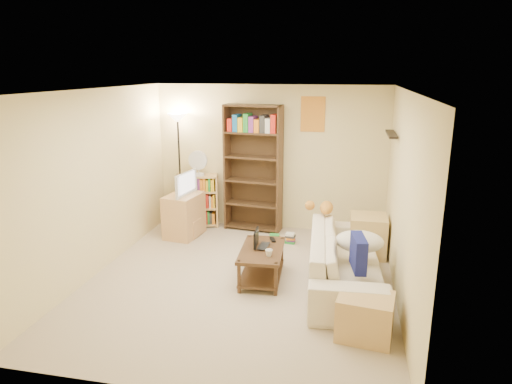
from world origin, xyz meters
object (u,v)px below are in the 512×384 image
sofa (345,260)px  tv_stand (184,215)px  mug (269,253)px  laptop (267,247)px  television (183,183)px  coffee_table (262,259)px  side_table (368,235)px  desk_fan (198,163)px  tall_bookshelf (253,165)px  floor_lamp (178,137)px  short_bookshelf (197,201)px  end_cabinet (365,317)px  tabby_cat (324,207)px

sofa → tv_stand: (-2.70, 1.28, 0.02)m
mug → laptop: bearing=105.7°
sofa → television: television is taller
coffee_table → side_table: (1.41, 1.15, 0.02)m
desk_fan → coffee_table: bearing=-51.3°
television → sofa: bearing=-106.4°
tall_bookshelf → floor_lamp: 1.41m
coffee_table → television: size_ratio=1.49×
desk_fan → floor_lamp: (-0.37, 0.08, 0.43)m
mug → side_table: bearing=47.1°
short_bookshelf → tv_stand: bearing=-111.0°
television → end_cabinet: bearing=-121.5°
tv_stand → end_cabinet: tv_stand is taller
sofa → tall_bookshelf: (-1.63, 1.85, 0.81)m
mug → short_bookshelf: short_bookshelf is taller
mug → tv_stand: (-1.74, 1.59, -0.12)m
tabby_cat → coffee_table: bearing=-127.6°
television → desk_fan: size_ratio=1.52×
tabby_cat → floor_lamp: (-2.61, 0.97, 0.83)m
end_cabinet → short_bookshelf: bearing=133.4°
coffee_table → desk_fan: (-1.49, 1.86, 0.89)m
floor_lamp → tabby_cat: bearing=-20.5°
coffee_table → end_cabinet: bearing=-44.0°
laptop → desk_fan: bearing=43.9°
tabby_cat → mug: tabby_cat is taller
coffee_table → tall_bookshelf: size_ratio=0.47×
floor_lamp → end_cabinet: floor_lamp is taller
television → desk_fan: (0.11, 0.49, 0.25)m
side_table → short_bookshelf: bearing=165.7°
laptop → short_bookshelf: 2.44m
desk_fan → side_table: bearing=-13.7°
sofa → tabby_cat: bearing=18.6°
floor_lamp → sofa: bearing=-32.0°
tabby_cat → side_table: size_ratio=0.87×
mug → end_cabinet: 1.51m
mug → side_table: size_ratio=0.18×
television → desk_fan: bearing=-3.7°
sofa → tv_stand: 2.98m
tall_bookshelf → short_bookshelf: size_ratio=2.32×
tv_stand → end_cabinet: size_ratio=1.29×
floor_lamp → tall_bookshelf: bearing=0.0°
tabby_cat → end_cabinet: tabby_cat is taller
desk_fan → sofa: bearing=-34.4°
short_bookshelf → side_table: bearing=-29.0°
mug → side_table: side_table is taller
tv_stand → sofa: bearing=-16.4°
television → short_bookshelf: 0.70m
mug → coffee_table: bearing=121.1°
sofa → short_bookshelf: size_ratio=2.54×
tabby_cat → laptop: 1.18m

